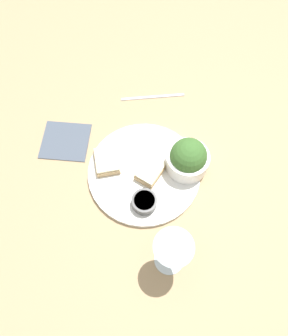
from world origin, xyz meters
name	(u,v)px	position (x,y,z in m)	size (l,w,h in m)	color
ground_plane	(144,173)	(0.00, 0.00, 0.00)	(4.00, 4.00, 0.00)	tan
dinner_plate	(144,172)	(0.00, 0.00, 0.01)	(0.30, 0.30, 0.01)	white
salad_bowl	(188,158)	(-0.04, 0.11, 0.06)	(0.11, 0.11, 0.10)	white
sauce_ramekin	(144,202)	(0.09, 0.02, 0.03)	(0.06, 0.06, 0.03)	#4C4C4C
cheese_toast_near	(106,162)	(0.00, -0.10, 0.03)	(0.10, 0.09, 0.03)	tan
cheese_toast_far	(150,172)	(0.00, 0.02, 0.03)	(0.09, 0.08, 0.03)	tan
wine_glass	(172,251)	(0.21, 0.11, 0.10)	(0.08, 0.08, 0.15)	silver
napkin	(65,141)	(-0.04, -0.24, 0.00)	(0.14, 0.15, 0.01)	#4C5666
fork	(153,97)	(-0.25, -0.03, 0.00)	(0.07, 0.18, 0.01)	silver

